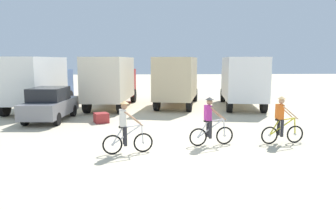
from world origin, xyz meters
TOP-DOWN VIEW (x-y plane):
  - ground_plane at (0.00, 0.00)m, footprint 120.00×120.00m
  - box_truck_white_box at (-7.29, 9.12)m, footprint 2.88×6.91m
  - box_truck_cream_rv at (-2.79, 10.00)m, footprint 3.05×6.96m
  - box_truck_tan_camper at (1.67, 10.44)m, footprint 3.69×7.09m
  - box_truck_avon_van at (5.95, 9.65)m, footprint 3.31×7.02m
  - sedan_parked at (-5.47, 5.48)m, footprint 2.02×4.30m
  - cyclist_orange_shirt at (-1.07, -0.71)m, footprint 1.71×0.56m
  - cyclist_cowboy_hat at (1.97, 0.15)m, footprint 1.71×0.55m
  - cyclist_near_camera at (4.72, 0.25)m, footprint 1.73×0.52m
  - supply_crate at (-2.73, 4.77)m, footprint 0.88×0.90m

SIDE VIEW (x-z plane):
  - ground_plane at x=0.00m, z-range 0.00..0.00m
  - supply_crate at x=-2.73m, z-range 0.00..0.50m
  - cyclist_orange_shirt at x=-1.07m, z-range -0.06..1.76m
  - cyclist_cowboy_hat at x=1.97m, z-range -0.06..1.76m
  - cyclist_near_camera at x=4.72m, z-range -0.06..1.76m
  - sedan_parked at x=-5.47m, z-range 0.00..1.76m
  - box_truck_white_box at x=-7.29m, z-range 0.20..3.55m
  - box_truck_cream_rv at x=-2.79m, z-range 0.20..3.55m
  - box_truck_tan_camper at x=1.67m, z-range 0.20..3.55m
  - box_truck_avon_van at x=5.95m, z-range 0.20..3.55m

